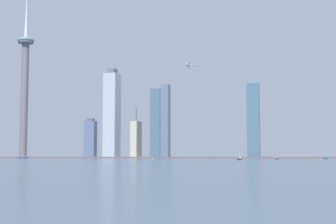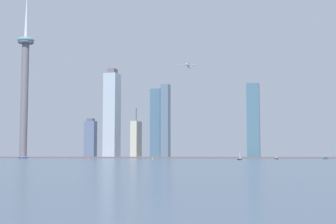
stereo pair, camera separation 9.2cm
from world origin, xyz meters
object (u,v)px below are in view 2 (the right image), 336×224
at_px(boat_6, 240,159).
at_px(channel_buoy_1, 88,158).
at_px(skyscraper_5, 90,139).
at_px(observation_tower, 25,78).
at_px(skyscraper_2, 166,121).
at_px(skyscraper_0, 112,115).
at_px(skyscraper_6, 157,124).
at_px(skyscraper_3, 136,140).
at_px(boat_3, 277,158).
at_px(channel_buoy_2, 153,158).
at_px(skyscraper_7, 253,121).
at_px(boat_4, 23,158).
at_px(airplane, 188,66).
at_px(boat_1, 326,158).

height_order(boat_6, channel_buoy_1, boat_6).
height_order(skyscraper_5, channel_buoy_1, skyscraper_5).
distance_m(observation_tower, skyscraper_2, 311.00).
height_order(skyscraper_0, channel_buoy_1, skyscraper_0).
bearing_deg(skyscraper_6, skyscraper_3, -176.01).
bearing_deg(boat_3, skyscraper_3, -128.76).
height_order(skyscraper_5, boat_6, skyscraper_5).
bearing_deg(channel_buoy_2, skyscraper_7, 68.94).
bearing_deg(channel_buoy_1, boat_6, -11.32).
xyz_separation_m(skyscraper_0, channel_buoy_2, (160.32, -228.07, -77.60)).
height_order(observation_tower, skyscraper_7, observation_tower).
xyz_separation_m(skyscraper_2, boat_4, (-219.84, -80.06, -60.54)).
height_order(skyscraper_3, channel_buoy_2, skyscraper_3).
xyz_separation_m(skyscraper_2, boat_3, (199.11, -184.55, -60.62)).
distance_m(skyscraper_7, airplane, 151.35).
bearing_deg(skyscraper_3, skyscraper_2, -30.32).
relative_size(skyscraper_0, skyscraper_6, 1.34).
height_order(boat_1, channel_buoy_2, boat_1).
xyz_separation_m(skyscraper_6, boat_1, (284.20, -185.13, -59.92)).
xyz_separation_m(channel_buoy_2, airplane, (3.31, 158.14, 146.99)).
bearing_deg(skyscraper_5, boat_4, -114.13).
distance_m(skyscraper_5, skyscraper_6, 135.59).
distance_m(skyscraper_2, channel_buoy_2, 200.99).
height_order(skyscraper_3, boat_4, skyscraper_3).
relative_size(boat_1, channel_buoy_1, 3.22).
height_order(skyscraper_0, channel_buoy_2, skyscraper_0).
bearing_deg(skyscraper_2, boat_6, -57.93).
xyz_separation_m(skyscraper_0, skyscraper_5, (-45.96, 6.37, -43.72)).
height_order(skyscraper_3, boat_1, skyscraper_3).
bearing_deg(boat_1, skyscraper_0, 124.02).
bearing_deg(boat_6, skyscraper_5, -162.98).
relative_size(skyscraper_6, boat_3, 12.08).
bearing_deg(skyscraper_6, skyscraper_5, 177.77).
distance_m(skyscraper_2, boat_4, 241.67).
xyz_separation_m(boat_4, airplane, (266.91, 51.64, 146.92)).
bearing_deg(boat_3, observation_tower, -112.27).
xyz_separation_m(skyscraper_2, skyscraper_5, (-162.52, 47.86, -26.72)).
distance_m(skyscraper_0, boat_6, 430.63).
relative_size(skyscraper_3, boat_4, 5.24).
relative_size(skyscraper_2, skyscraper_3, 1.38).
bearing_deg(airplane, boat_1, 53.82).
relative_size(boat_4, channel_buoy_2, 7.28).
height_order(observation_tower, skyscraper_5, observation_tower).
relative_size(skyscraper_5, channel_buoy_1, 36.78).
distance_m(skyscraper_2, airplane, 102.40).
xyz_separation_m(skyscraper_3, boat_4, (-151.49, -120.03, -31.63)).
bearing_deg(skyscraper_3, boat_1, -29.46).
xyz_separation_m(skyscraper_3, channel_buoy_1, (43.72, -271.87, -31.87)).
height_order(skyscraper_3, skyscraper_7, skyscraper_7).
relative_size(boat_6, channel_buoy_1, 4.34).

